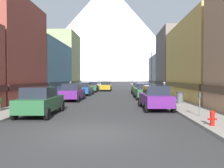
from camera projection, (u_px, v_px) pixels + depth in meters
ground_plane at (91, 133)px, 9.22m from camera, size 400.00×400.00×0.00m
sidewalk_left at (85, 89)px, 44.45m from camera, size 2.50×100.00×0.15m
sidewalk_right at (146, 89)px, 43.91m from camera, size 2.50×100.00×0.15m
storefront_left_2 at (42, 69)px, 32.21m from camera, size 6.38×12.28×7.67m
storefront_left_3 at (60, 63)px, 42.55m from camera, size 6.66×8.20×11.06m
storefront_right_1 at (223, 62)px, 23.49m from camera, size 9.87×13.36×8.37m
storefront_right_2 at (183, 63)px, 34.96m from camera, size 7.49×8.86×10.06m
storefront_right_3 at (175, 74)px, 44.35m from camera, size 9.57×9.70×6.84m
car_left_0 at (41, 101)px, 13.67m from camera, size 2.17×4.45×1.78m
car_left_1 at (72, 92)px, 22.59m from camera, size 2.06×4.40×1.78m
car_left_2 at (84, 89)px, 29.84m from camera, size 2.15×4.44×1.78m
car_left_3 at (92, 87)px, 37.25m from camera, size 2.16×4.45×1.78m
car_right_0 at (155, 97)px, 16.26m from camera, size 2.22×4.47×1.78m
car_right_1 at (144, 91)px, 24.50m from camera, size 2.16×4.44×1.78m
car_right_2 at (139, 88)px, 31.21m from camera, size 2.14×4.44×1.78m
car_driving_0 at (106, 86)px, 40.19m from camera, size 2.06×4.40×1.78m
fire_hydrant_near at (212, 118)px, 9.97m from camera, size 0.40×0.22×0.70m
parking_meter_near at (200, 101)px, 12.45m from camera, size 0.14×0.10×1.33m
trash_bin_right at (180, 98)px, 18.90m from camera, size 0.59×0.59×0.98m
pedestrian_0 at (164, 90)px, 25.27m from camera, size 0.36×0.36×1.75m
pedestrian_1 at (71, 88)px, 32.27m from camera, size 0.36×0.36×1.70m
streetlamp_right at (152, 66)px, 29.23m from camera, size 0.36×0.36×5.86m
mountain_backdrop at (108, 31)px, 268.01m from camera, size 202.53×202.53×120.77m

